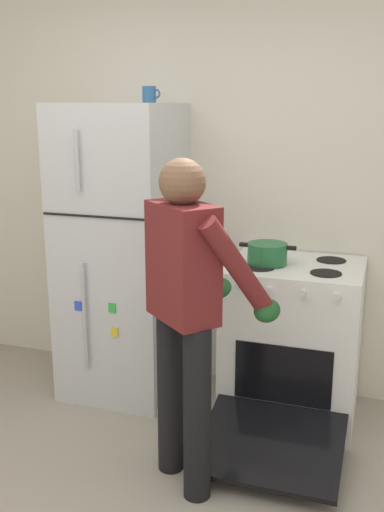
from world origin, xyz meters
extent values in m
cube|color=silver|center=(0.00, 1.95, 1.35)|extent=(6.00, 0.10, 2.70)
cube|color=silver|center=(-0.53, 1.57, 0.92)|extent=(0.68, 0.68, 1.83)
cube|color=black|center=(-0.53, 1.23, 1.21)|extent=(0.67, 0.01, 0.01)
cylinder|color=#B7B7BC|center=(-0.62, 1.20, 0.60)|extent=(0.02, 0.02, 0.66)
cylinder|color=#B7B7BC|center=(-0.62, 1.20, 1.52)|extent=(0.02, 0.02, 0.34)
cube|color=yellow|center=(-0.44, 1.22, 0.52)|extent=(0.04, 0.01, 0.06)
cube|color=green|center=(-0.45, 1.22, 0.67)|extent=(0.04, 0.01, 0.06)
cube|color=blue|center=(-0.67, 1.22, 0.66)|extent=(0.04, 0.01, 0.06)
cube|color=white|center=(0.56, 1.57, 0.47)|extent=(0.76, 0.64, 0.93)
cube|color=black|center=(0.56, 1.25, 0.39)|extent=(0.53, 0.01, 0.34)
cylinder|color=black|center=(0.38, 1.43, 0.94)|extent=(0.17, 0.17, 0.01)
cylinder|color=black|center=(0.74, 1.43, 0.94)|extent=(0.17, 0.17, 0.01)
cylinder|color=black|center=(0.38, 1.71, 0.94)|extent=(0.17, 0.17, 0.01)
cylinder|color=black|center=(0.74, 1.71, 0.94)|extent=(0.17, 0.17, 0.01)
cylinder|color=silver|center=(0.30, 1.23, 0.87)|extent=(0.04, 0.03, 0.04)
cylinder|color=silver|center=(0.47, 1.23, 0.87)|extent=(0.04, 0.03, 0.04)
cylinder|color=silver|center=(0.65, 1.23, 0.87)|extent=(0.04, 0.03, 0.04)
cylinder|color=silver|center=(0.82, 1.23, 0.87)|extent=(0.04, 0.03, 0.04)
cube|color=black|center=(0.56, 0.96, 0.14)|extent=(0.72, 0.59, 0.15)
cylinder|color=black|center=(0.07, 0.80, 0.43)|extent=(0.13, 0.13, 0.86)
cylinder|color=black|center=(0.27, 0.63, 0.43)|extent=(0.13, 0.13, 0.86)
cube|color=maroon|center=(0.17, 0.72, 1.13)|extent=(0.40, 0.39, 0.54)
sphere|color=brown|center=(0.17, 0.72, 1.49)|extent=(0.21, 0.21, 0.21)
sphere|color=#2A2A2A|center=(0.17, 0.72, 1.46)|extent=(0.15, 0.15, 0.15)
cylinder|color=maroon|center=(0.13, 0.98, 1.13)|extent=(0.33, 0.37, 0.50)
cylinder|color=maroon|center=(0.43, 0.71, 1.13)|extent=(0.33, 0.37, 0.50)
ellipsoid|color=#1E5123|center=(0.24, 1.10, 0.90)|extent=(0.12, 0.18, 0.10)
ellipsoid|color=#1E5123|center=(0.54, 0.84, 0.90)|extent=(0.12, 0.18, 0.10)
cylinder|color=#236638|center=(0.40, 1.52, 1.00)|extent=(0.23, 0.23, 0.12)
cube|color=black|center=(0.26, 1.52, 1.04)|extent=(0.05, 0.03, 0.02)
cube|color=black|center=(0.54, 1.52, 1.04)|extent=(0.05, 0.03, 0.02)
cylinder|color=#2D6093|center=(-0.35, 1.62, 1.88)|extent=(0.08, 0.08, 0.10)
torus|color=#2D6093|center=(-0.31, 1.62, 1.88)|extent=(0.06, 0.01, 0.06)
camera|label=1|loc=(1.03, -1.71, 1.82)|focal=41.39mm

